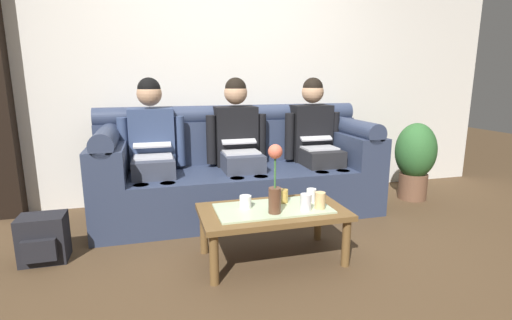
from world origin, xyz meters
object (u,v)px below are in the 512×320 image
Objects in this scene: flower_vase at (275,181)px; cup_far_right at (320,200)px; couch at (239,172)px; cup_near_right at (283,196)px; coffee_table at (273,215)px; backpack_left at (43,239)px; person_right at (315,138)px; cup_near_left at (245,202)px; cup_far_center at (311,195)px; cup_far_left at (306,202)px; potted_plant at (415,157)px; person_left at (152,145)px; person_middle at (238,141)px.

flower_vase is 0.35m from cup_far_right.
cup_near_right is at bearing -83.75° from couch.
coffee_table reaches higher than backpack_left.
person_right is (0.75, -0.00, 0.29)m from couch.
person_right reaches higher than cup_near_left.
cup_near_left is at bearing 137.62° from flower_vase.
couch is 1.01m from cup_far_center.
coffee_table is 0.25m from cup_far_left.
cup_far_right is 0.14× the size of potted_plant.
person_left is 11.00× the size of cup_far_right.
person_right is 2.38m from backpack_left.
couch reaches higher than coffee_table.
cup_near_left is 0.26× the size of backpack_left.
person_right is at bearing -0.35° from couch.
cup_far_center reaches higher than coffee_table.
person_right is 1.09m from cup_far_center.
person_middle is at bearing 176.28° from potted_plant.
couch is 0.99m from cup_near_left.
cup_far_center is 0.15m from cup_far_right.
cup_far_right is at bearing -44.23° from cup_near_right.
person_middle is 1.07m from coffee_table.
couch is 0.94m from cup_near_right.
potted_plant is (1.61, 1.00, 0.01)m from cup_far_left.
couch is at bearing 89.00° from flower_vase.
cup_far_left is 0.14× the size of potted_plant.
person_middle reaches higher than cup_near_left.
person_left is 13.42× the size of cup_near_right.
person_left reaches higher than coffee_table.
couch is 1.02m from coffee_table.
cup_far_right is (0.31, -0.00, -0.16)m from flower_vase.
coffee_table is 0.32m from cup_far_center.
flower_vase is (-0.02, -0.10, 0.27)m from coffee_table.
person_middle reaches higher than cup_far_right.
person_middle reaches higher than cup_far_left.
cup_far_center is at bearing -10.50° from backpack_left.
cup_far_left is at bearing -124.32° from cup_far_center.
person_left is 1.00× the size of person_middle.
cup_far_right is at bearing -46.72° from person_left.
flower_vase is at bearing -18.06° from backpack_left.
cup_far_center is 0.83× the size of cup_far_right.
cup_far_center is 1.84m from backpack_left.
person_right reaches higher than cup_far_right.
cup_near_left is at bearing -100.25° from couch.
flower_vase is 4.04× the size of cup_far_left.
person_middle is at bearing -180.00° from person_right.
cup_far_left is at bearing -80.41° from couch.
potted_plant reaches higher than cup_far_left.
person_right is 1.36m from flower_vase.
person_right is 3.80× the size of backpack_left.
couch is 27.04× the size of cup_far_center.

